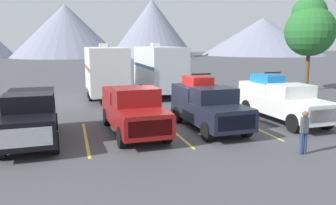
% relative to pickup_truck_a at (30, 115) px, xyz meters
% --- Properties ---
extents(ground_plane, '(240.00, 240.00, 0.00)m').
position_rel_pickup_truck_a_xyz_m(ground_plane, '(6.13, 0.28, -1.11)').
color(ground_plane, '#47474C').
extents(pickup_truck_a, '(2.30, 5.46, 2.09)m').
position_rel_pickup_truck_a_xyz_m(pickup_truck_a, '(0.00, 0.00, 0.00)').
color(pickup_truck_a, black).
rests_on(pickup_truck_a, ground).
extents(pickup_truck_b, '(2.33, 5.82, 2.14)m').
position_rel_pickup_truck_a_xyz_m(pickup_truck_b, '(4.30, 0.25, -0.02)').
color(pickup_truck_b, maroon).
rests_on(pickup_truck_b, ground).
extents(pickup_truck_c, '(2.31, 5.29, 2.57)m').
position_rel_pickup_truck_a_xyz_m(pickup_truck_c, '(7.86, 0.11, 0.04)').
color(pickup_truck_c, black).
rests_on(pickup_truck_c, ground).
extents(pickup_truck_d, '(2.32, 5.91, 2.50)m').
position_rel_pickup_truck_a_xyz_m(pickup_truck_d, '(12.15, 0.49, 0.03)').
color(pickup_truck_d, white).
rests_on(pickup_truck_d, ground).
extents(lot_stripe_b, '(0.12, 5.50, 0.01)m').
position_rel_pickup_truck_a_xyz_m(lot_stripe_b, '(2.17, -0.15, -1.10)').
color(lot_stripe_b, gold).
rests_on(lot_stripe_b, ground).
extents(lot_stripe_c, '(0.12, 5.50, 0.01)m').
position_rel_pickup_truck_a_xyz_m(lot_stripe_c, '(6.13, -0.15, -1.10)').
color(lot_stripe_c, gold).
rests_on(lot_stripe_c, ground).
extents(lot_stripe_d, '(0.12, 5.50, 0.01)m').
position_rel_pickup_truck_a_xyz_m(lot_stripe_d, '(10.09, -0.15, -1.10)').
color(lot_stripe_d, gold).
rests_on(lot_stripe_d, ground).
extents(lot_stripe_e, '(0.12, 5.50, 0.01)m').
position_rel_pickup_truck_a_xyz_m(lot_stripe_e, '(14.05, -0.15, -1.10)').
color(lot_stripe_e, gold).
rests_on(lot_stripe_e, ground).
extents(camper_trailer_a, '(2.60, 7.82, 3.99)m').
position_rel_pickup_truck_a_xyz_m(camper_trailer_a, '(4.12, 10.25, 0.99)').
color(camper_trailer_a, white).
rests_on(camper_trailer_a, ground).
extents(camper_trailer_b, '(2.58, 8.57, 4.02)m').
position_rel_pickup_truck_a_xyz_m(camper_trailer_b, '(8.31, 11.07, 1.00)').
color(camper_trailer_b, silver).
rests_on(camper_trailer_b, ground).
extents(person_a, '(0.36, 0.22, 1.62)m').
position_rel_pickup_truck_a_xyz_m(person_a, '(9.76, -4.53, -0.18)').
color(person_a, navy).
rests_on(person_a, ground).
extents(tree_a, '(4.13, 4.13, 7.85)m').
position_rel_pickup_truck_a_xyz_m(tree_a, '(20.99, 9.95, 4.21)').
color(tree_a, brown).
rests_on(tree_a, ground).
extents(mountain_ridge, '(161.10, 43.13, 15.66)m').
position_rel_pickup_truck_a_xyz_m(mountain_ridge, '(0.86, 83.45, 5.09)').
color(mountain_ridge, gray).
rests_on(mountain_ridge, ground).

